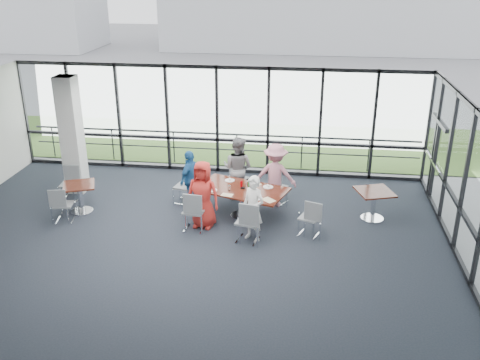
# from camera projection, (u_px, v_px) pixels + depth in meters

# --- Properties ---
(floor) EXTENTS (12.00, 10.00, 0.02)m
(floor) POSITION_uv_depth(u_px,v_px,m) (179.00, 253.00, 11.69)
(floor) COLOR #1D232B
(floor) RESTS_ON ground
(ceiling) EXTENTS (12.00, 10.00, 0.04)m
(ceiling) POSITION_uv_depth(u_px,v_px,m) (172.00, 111.00, 10.48)
(ceiling) COLOR white
(ceiling) RESTS_ON ground
(wall_front) EXTENTS (12.00, 0.10, 3.20)m
(wall_front) POSITION_uv_depth(u_px,v_px,m) (76.00, 344.00, 6.50)
(wall_front) COLOR silver
(wall_front) RESTS_ON ground
(curtain_wall_back) EXTENTS (12.00, 0.10, 3.20)m
(curtain_wall_back) POSITION_uv_depth(u_px,v_px,m) (217.00, 120.00, 15.67)
(curtain_wall_back) COLOR white
(curtain_wall_back) RESTS_ON ground
(curtain_wall_right) EXTENTS (0.10, 10.00, 3.20)m
(curtain_wall_right) POSITION_uv_depth(u_px,v_px,m) (478.00, 202.00, 10.34)
(curtain_wall_right) COLOR white
(curtain_wall_right) RESTS_ON ground
(exit_door) EXTENTS (0.12, 1.60, 2.10)m
(exit_door) POSITION_uv_depth(u_px,v_px,m) (435.00, 162.00, 13.99)
(exit_door) COLOR black
(exit_door) RESTS_ON ground
(structural_column) EXTENTS (0.50, 0.50, 3.20)m
(structural_column) POSITION_uv_depth(u_px,v_px,m) (72.00, 136.00, 14.28)
(structural_column) COLOR silver
(structural_column) RESTS_ON ground
(apron) EXTENTS (80.00, 70.00, 0.02)m
(apron) POSITION_uv_depth(u_px,v_px,m) (240.00, 125.00, 20.87)
(apron) COLOR gray
(apron) RESTS_ON ground
(grass_strip) EXTENTS (80.00, 5.00, 0.01)m
(grass_strip) POSITION_uv_depth(u_px,v_px,m) (232.00, 140.00, 19.02)
(grass_strip) COLOR #3E5F27
(grass_strip) RESTS_ON ground
(hangar_main) EXTENTS (24.00, 10.00, 6.00)m
(hangar_main) POSITION_uv_depth(u_px,v_px,m) (333.00, 4.00, 39.40)
(hangar_main) COLOR #B9BCC0
(hangar_main) RESTS_ON ground
(hangar_aux) EXTENTS (10.00, 6.00, 4.00)m
(hangar_aux) POSITION_uv_depth(u_px,v_px,m) (28.00, 19.00, 38.83)
(hangar_aux) COLOR #B9BCC0
(hangar_aux) RESTS_ON ground
(guard_rail) EXTENTS (12.00, 0.06, 0.06)m
(guard_rail) POSITION_uv_depth(u_px,v_px,m) (221.00, 149.00, 16.64)
(guard_rail) COLOR #2D2D33
(guard_rail) RESTS_ON ground
(main_table) EXTENTS (2.44, 1.82, 0.75)m
(main_table) POSITION_uv_depth(u_px,v_px,m) (242.00, 193.00, 13.14)
(main_table) COLOR #3C150A
(main_table) RESTS_ON ground
(side_table_left) EXTENTS (0.98, 0.98, 0.75)m
(side_table_left) POSITION_uv_depth(u_px,v_px,m) (79.00, 189.00, 13.40)
(side_table_left) COLOR #3C150A
(side_table_left) RESTS_ON ground
(side_table_right) EXTENTS (1.04, 1.04, 0.75)m
(side_table_right) POSITION_uv_depth(u_px,v_px,m) (374.00, 196.00, 13.01)
(side_table_right) COLOR #3C150A
(side_table_right) RESTS_ON ground
(diner_near_left) EXTENTS (0.88, 0.64, 1.65)m
(diner_near_left) POSITION_uv_depth(u_px,v_px,m) (203.00, 194.00, 12.59)
(diner_near_left) COLOR red
(diner_near_left) RESTS_ON ground
(diner_near_right) EXTENTS (0.70, 0.65, 1.55)m
(diner_near_right) POSITION_uv_depth(u_px,v_px,m) (253.00, 209.00, 11.98)
(diner_near_right) COLOR white
(diner_near_right) RESTS_ON ground
(diner_far_left) EXTENTS (0.95, 0.74, 1.72)m
(diner_far_left) POSITION_uv_depth(u_px,v_px,m) (238.00, 168.00, 14.09)
(diner_far_left) COLOR slate
(diner_far_left) RESTS_ON ground
(diner_far_right) EXTENTS (1.12, 0.65, 1.68)m
(diner_far_right) POSITION_uv_depth(u_px,v_px,m) (275.00, 175.00, 13.69)
(diner_far_right) COLOR #CE8090
(diner_far_right) RESTS_ON ground
(diner_end) EXTENTS (0.76, 0.99, 1.50)m
(diner_end) POSITION_uv_depth(u_px,v_px,m) (191.00, 178.00, 13.73)
(diner_end) COLOR #1F5D9A
(diner_end) RESTS_ON ground
(chair_main_nl) EXTENTS (0.52, 0.52, 0.97)m
(chair_main_nl) POSITION_uv_depth(u_px,v_px,m) (194.00, 211.00, 12.54)
(chair_main_nl) COLOR slate
(chair_main_nl) RESTS_ON ground
(chair_main_nr) EXTENTS (0.58, 0.58, 0.99)m
(chair_main_nr) POSITION_uv_depth(u_px,v_px,m) (248.00, 222.00, 12.00)
(chair_main_nr) COLOR slate
(chair_main_nr) RESTS_ON ground
(chair_main_fl) EXTENTS (0.59, 0.59, 0.95)m
(chair_main_fl) POSITION_uv_depth(u_px,v_px,m) (238.00, 179.00, 14.40)
(chair_main_fl) COLOR slate
(chair_main_fl) RESTS_ON ground
(chair_main_fr) EXTENTS (0.58, 0.58, 0.88)m
(chair_main_fr) POSITION_uv_depth(u_px,v_px,m) (278.00, 187.00, 13.97)
(chair_main_fr) COLOR slate
(chair_main_fr) RESTS_ON ground
(chair_main_end) EXTENTS (0.54, 0.54, 0.92)m
(chair_main_end) POSITION_uv_depth(u_px,v_px,m) (184.00, 186.00, 13.98)
(chair_main_end) COLOR slate
(chair_main_end) RESTS_ON ground
(chair_spare_la) EXTENTS (0.50, 0.50, 0.88)m
(chair_spare_la) POSITION_uv_depth(u_px,v_px,m) (63.00, 204.00, 12.98)
(chair_spare_la) COLOR slate
(chair_spare_la) RESTS_ON ground
(chair_spare_lb) EXTENTS (0.47, 0.47, 0.90)m
(chair_spare_lb) POSITION_uv_depth(u_px,v_px,m) (69.00, 184.00, 14.12)
(chair_spare_lb) COLOR slate
(chair_spare_lb) RESTS_ON ground
(chair_spare_r) EXTENTS (0.56, 0.56, 0.89)m
(chair_spare_r) POSITION_uv_depth(u_px,v_px,m) (310.00, 218.00, 12.30)
(chair_spare_r) COLOR slate
(chair_spare_r) RESTS_ON ground
(plate_nl) EXTENTS (0.25, 0.25, 0.01)m
(plate_nl) POSITION_uv_depth(u_px,v_px,m) (212.00, 190.00, 12.99)
(plate_nl) COLOR white
(plate_nl) RESTS_ON main_table
(plate_nr) EXTENTS (0.25, 0.25, 0.01)m
(plate_nr) POSITION_uv_depth(u_px,v_px,m) (257.00, 198.00, 12.54)
(plate_nr) COLOR white
(plate_nr) RESTS_ON main_table
(plate_fl) EXTENTS (0.25, 0.25, 0.01)m
(plate_fl) POSITION_uv_depth(u_px,v_px,m) (230.00, 180.00, 13.57)
(plate_fl) COLOR white
(plate_fl) RESTS_ON main_table
(plate_fr) EXTENTS (0.26, 0.26, 0.01)m
(plate_fr) POSITION_uv_depth(u_px,v_px,m) (268.00, 187.00, 13.18)
(plate_fr) COLOR white
(plate_fr) RESTS_ON main_table
(plate_end) EXTENTS (0.24, 0.24, 0.01)m
(plate_end) POSITION_uv_depth(u_px,v_px,m) (207.00, 182.00, 13.50)
(plate_end) COLOR white
(plate_end) RESTS_ON main_table
(tumbler_a) EXTENTS (0.06, 0.06, 0.13)m
(tumbler_a) POSITION_uv_depth(u_px,v_px,m) (229.00, 188.00, 12.98)
(tumbler_a) COLOR white
(tumbler_a) RESTS_ON main_table
(tumbler_b) EXTENTS (0.07, 0.07, 0.15)m
(tumbler_b) POSITION_uv_depth(u_px,v_px,m) (250.00, 191.00, 12.81)
(tumbler_b) COLOR white
(tumbler_b) RESTS_ON main_table
(tumbler_c) EXTENTS (0.07, 0.07, 0.14)m
(tumbler_c) POSITION_uv_depth(u_px,v_px,m) (247.00, 182.00, 13.29)
(tumbler_c) COLOR white
(tumbler_c) RESTS_ON main_table
(tumbler_d) EXTENTS (0.08, 0.08, 0.15)m
(tumbler_d) POSITION_uv_depth(u_px,v_px,m) (211.00, 183.00, 13.23)
(tumbler_d) COLOR white
(tumbler_d) RESTS_ON main_table
(menu_a) EXTENTS (0.30, 0.24, 0.00)m
(menu_a) POSITION_uv_depth(u_px,v_px,m) (227.00, 195.00, 12.74)
(menu_a) COLOR silver
(menu_a) RESTS_ON main_table
(menu_b) EXTENTS (0.38, 0.37, 0.00)m
(menu_b) POSITION_uv_depth(u_px,v_px,m) (268.00, 200.00, 12.47)
(menu_b) COLOR silver
(menu_b) RESTS_ON main_table
(menu_c) EXTENTS (0.36, 0.33, 0.00)m
(menu_c) POSITION_uv_depth(u_px,v_px,m) (255.00, 184.00, 13.36)
(menu_c) COLOR silver
(menu_c) RESTS_ON main_table
(condiment_caddy) EXTENTS (0.10, 0.07, 0.04)m
(condiment_caddy) POSITION_uv_depth(u_px,v_px,m) (243.00, 188.00, 13.10)
(condiment_caddy) COLOR black
(condiment_caddy) RESTS_ON main_table
(ketchup_bottle) EXTENTS (0.06, 0.06, 0.18)m
(ketchup_bottle) POSITION_uv_depth(u_px,v_px,m) (241.00, 185.00, 13.11)
(ketchup_bottle) COLOR #B90006
(ketchup_bottle) RESTS_ON main_table
(green_bottle) EXTENTS (0.05, 0.05, 0.20)m
(green_bottle) POSITION_uv_depth(u_px,v_px,m) (249.00, 185.00, 13.08)
(green_bottle) COLOR #1F7E33
(green_bottle) RESTS_ON main_table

